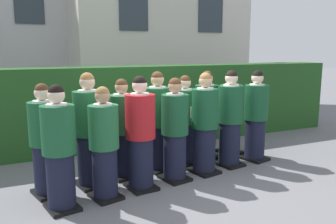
% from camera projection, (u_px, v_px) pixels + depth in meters
% --- Properties ---
extents(ground_plane, '(60.00, 60.00, 0.00)m').
position_uv_depth(ground_plane, '(175.00, 180.00, 5.63)').
color(ground_plane, slate).
extents(student_front_row_0, '(0.46, 0.55, 1.63)m').
position_uv_depth(student_front_row_0, '(59.00, 151.00, 4.47)').
color(student_front_row_0, black).
rests_on(student_front_row_0, ground).
extents(student_front_row_1, '(0.46, 0.54, 1.57)m').
position_uv_depth(student_front_row_1, '(104.00, 146.00, 4.80)').
color(student_front_row_1, black).
rests_on(student_front_row_1, ground).
extents(student_in_red_blazer, '(0.44, 0.52, 1.68)m').
position_uv_depth(student_in_red_blazer, '(140.00, 136.00, 5.14)').
color(student_in_red_blazer, black).
rests_on(student_in_red_blazer, ground).
extents(student_front_row_3, '(0.46, 0.53, 1.63)m').
position_uv_depth(student_front_row_3, '(175.00, 132.00, 5.49)').
color(student_front_row_3, black).
rests_on(student_front_row_3, ground).
extents(student_front_row_4, '(0.48, 0.57, 1.68)m').
position_uv_depth(student_front_row_4, '(205.00, 126.00, 5.82)').
color(student_front_row_4, black).
rests_on(student_front_row_4, ground).
extents(student_front_row_5, '(0.48, 0.55, 1.70)m').
position_uv_depth(student_front_row_5, '(230.00, 121.00, 6.20)').
color(student_front_row_5, black).
rests_on(student_front_row_5, ground).
extents(student_front_row_6, '(0.50, 0.57, 1.67)m').
position_uv_depth(student_front_row_6, '(256.00, 118.00, 6.51)').
color(student_front_row_6, black).
rests_on(student_front_row_6, ground).
extents(student_rear_row_0, '(0.47, 0.54, 1.60)m').
position_uv_depth(student_rear_row_0, '(45.00, 143.00, 4.93)').
color(student_rear_row_0, black).
rests_on(student_rear_row_0, ground).
extents(student_rear_row_1, '(0.48, 0.56, 1.72)m').
position_uv_depth(student_rear_row_1, '(89.00, 133.00, 5.25)').
color(student_rear_row_1, black).
rests_on(student_rear_row_1, ground).
extents(student_rear_row_2, '(0.42, 0.53, 1.60)m').
position_uv_depth(student_rear_row_2, '(122.00, 131.00, 5.62)').
color(student_rear_row_2, black).
rests_on(student_rear_row_2, ground).
extents(student_rear_row_3, '(0.48, 0.55, 1.69)m').
position_uv_depth(student_rear_row_3, '(158.00, 124.00, 5.94)').
color(student_rear_row_3, black).
rests_on(student_rear_row_3, ground).
extents(student_rear_row_4, '(0.44, 0.54, 1.60)m').
position_uv_depth(student_rear_row_4, '(185.00, 122.00, 6.32)').
color(student_rear_row_4, black).
rests_on(student_rear_row_4, ground).
extents(student_rear_row_5, '(0.48, 0.55, 1.66)m').
position_uv_depth(student_rear_row_5, '(206.00, 117.00, 6.62)').
color(student_rear_row_5, black).
rests_on(student_rear_row_5, ground).
extents(student_rear_row_6, '(0.46, 0.53, 1.63)m').
position_uv_depth(student_rear_row_6, '(231.00, 115.00, 6.94)').
color(student_rear_row_6, black).
rests_on(student_rear_row_6, ground).
extents(hedge, '(10.30, 0.70, 1.70)m').
position_uv_depth(hedge, '(130.00, 106.00, 7.51)').
color(hedge, '#214C1E').
rests_on(hedge, ground).
extents(school_building_main, '(6.26, 4.42, 6.84)m').
position_uv_depth(school_building_main, '(150.00, 9.00, 12.86)').
color(school_building_main, beige).
rests_on(school_building_main, ground).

